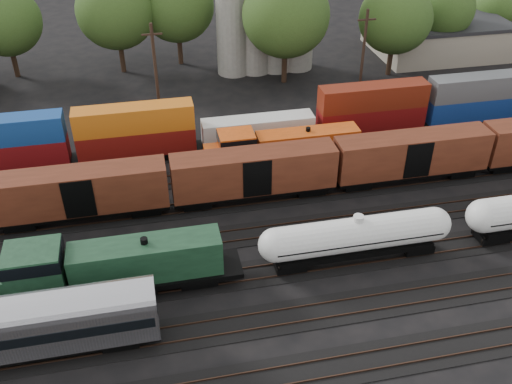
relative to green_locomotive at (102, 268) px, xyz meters
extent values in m
plane|color=black|center=(17.96, 5.00, -2.77)|extent=(600.00, 600.00, 0.00)
cube|color=black|center=(17.96, -10.00, -2.73)|extent=(180.00, 3.20, 0.08)
cube|color=#382319|center=(17.96, -10.72, -2.65)|extent=(180.00, 0.08, 0.16)
cube|color=#382319|center=(17.96, -9.28, -2.65)|extent=(180.00, 0.08, 0.16)
cube|color=black|center=(17.96, -5.00, -2.73)|extent=(180.00, 3.20, 0.08)
cube|color=#382319|center=(17.96, -5.72, -2.65)|extent=(180.00, 0.08, 0.16)
cube|color=#382319|center=(17.96, -4.28, -2.65)|extent=(180.00, 0.08, 0.16)
cube|color=black|center=(17.96, 0.00, -2.73)|extent=(180.00, 3.20, 0.08)
cube|color=#382319|center=(17.96, -0.72, -2.65)|extent=(180.00, 0.08, 0.16)
cube|color=#382319|center=(17.96, 0.72, -2.65)|extent=(180.00, 0.08, 0.16)
cube|color=black|center=(17.96, 5.00, -2.73)|extent=(180.00, 3.20, 0.08)
cube|color=#382319|center=(17.96, 4.28, -2.65)|extent=(180.00, 0.08, 0.16)
cube|color=#382319|center=(17.96, 5.72, -2.65)|extent=(180.00, 0.08, 0.16)
cube|color=black|center=(17.96, 10.00, -2.73)|extent=(180.00, 3.20, 0.08)
cube|color=#382319|center=(17.96, 9.28, -2.65)|extent=(180.00, 0.08, 0.16)
cube|color=#382319|center=(17.96, 10.72, -2.65)|extent=(180.00, 0.08, 0.16)
cube|color=black|center=(17.96, 15.00, -2.73)|extent=(180.00, 3.20, 0.08)
cube|color=#382319|center=(17.96, 14.28, -2.65)|extent=(180.00, 0.08, 0.16)
cube|color=#382319|center=(17.96, 15.72, -2.65)|extent=(180.00, 0.08, 0.16)
cube|color=black|center=(17.96, 20.00, -2.73)|extent=(180.00, 3.20, 0.08)
cube|color=#382319|center=(17.96, 19.28, -2.65)|extent=(180.00, 0.08, 0.16)
cube|color=#382319|center=(17.96, 20.72, -2.65)|extent=(180.00, 0.08, 0.16)
cube|color=black|center=(1.02, 0.00, -1.38)|extent=(18.48, 3.15, 0.43)
cube|color=black|center=(1.02, 0.00, -1.87)|extent=(5.44, 2.39, 0.87)
cube|color=#183B23|center=(3.23, 0.00, 0.31)|extent=(11.09, 2.61, 2.94)
cube|color=#183B23|center=(-4.53, 0.00, 0.63)|extent=(3.91, 3.15, 3.59)
cube|color=black|center=(-4.53, 0.00, 1.77)|extent=(4.02, 3.26, 0.98)
cube|color=#183B23|center=(-7.12, 0.00, -0.18)|extent=(1.74, 2.61, 1.96)
cylinder|color=black|center=(3.23, 0.00, 1.94)|extent=(0.54, 0.54, 0.54)
cube|color=black|center=(-4.90, 0.00, -2.09)|extent=(2.83, 2.17, 0.76)
cube|color=black|center=(6.93, 0.00, -2.09)|extent=(2.83, 2.17, 0.76)
cylinder|color=white|center=(19.65, 0.00, -0.09)|extent=(13.22, 2.72, 2.72)
sphere|color=white|center=(13.03, 0.00, -0.09)|extent=(2.72, 2.72, 2.72)
sphere|color=white|center=(26.26, 0.00, -0.09)|extent=(2.72, 2.72, 2.72)
cylinder|color=white|center=(19.65, 0.00, 1.46)|extent=(0.85, 0.85, 0.47)
cube|color=black|center=(19.65, 0.00, -0.09)|extent=(13.53, 2.86, 0.08)
cube|color=black|center=(19.65, 0.00, -1.59)|extent=(12.77, 2.07, 0.47)
cube|color=black|center=(14.24, 0.00, -2.15)|extent=(2.44, 1.88, 0.66)
cube|color=black|center=(25.06, 0.00, -2.15)|extent=(2.44, 1.88, 0.66)
sphere|color=white|center=(30.64, 0.00, 0.02)|extent=(2.84, 2.84, 2.84)
cube|color=black|center=(31.90, 0.00, -2.13)|extent=(2.54, 1.96, 0.68)
cube|color=black|center=(0.96, -5.00, -2.15)|extent=(2.46, 1.89, 0.66)
cube|color=black|center=(17.88, 15.00, -1.52)|extent=(17.24, 2.78, 0.38)
cube|color=black|center=(17.88, 15.00, -1.95)|extent=(4.79, 2.11, 0.77)
cube|color=#C84811|center=(19.95, 15.00, -0.04)|extent=(10.34, 2.30, 2.59)
cube|color=#C84811|center=(12.71, 15.00, 0.25)|extent=(3.45, 2.78, 3.16)
cube|color=black|center=(12.71, 15.00, 1.26)|extent=(3.54, 2.87, 0.86)
cube|color=#C84811|center=(10.30, 15.00, -0.47)|extent=(1.53, 2.30, 1.72)
cylinder|color=black|center=(19.95, 15.00, 1.40)|extent=(0.48, 0.48, 0.48)
cube|color=black|center=(12.37, 15.00, -2.14)|extent=(2.49, 1.92, 0.67)
cube|color=black|center=(23.40, 15.00, -2.14)|extent=(2.49, 1.92, 0.67)
cube|color=black|center=(-1.97, 10.00, -1.57)|extent=(15.00, 2.60, 0.40)
cube|color=#552314|center=(-1.97, 10.00, 0.53)|extent=(15.00, 2.90, 3.80)
cube|color=black|center=(13.43, 10.00, -1.57)|extent=(15.00, 2.60, 0.40)
cube|color=#552314|center=(13.43, 10.00, 0.53)|extent=(15.00, 2.90, 3.80)
cube|color=black|center=(28.83, 10.00, -1.57)|extent=(15.00, 2.60, 0.40)
cube|color=#552314|center=(28.83, 10.00, 0.53)|extent=(15.00, 2.90, 3.80)
cube|color=black|center=(17.96, 20.00, -2.27)|extent=(160.00, 2.60, 0.60)
cube|color=maroon|center=(-9.66, 20.00, -0.67)|extent=(12.00, 2.40, 2.60)
cube|color=navy|center=(-9.66, 20.00, 1.93)|extent=(12.00, 2.40, 2.60)
cube|color=maroon|center=(3.14, 20.00, -0.67)|extent=(12.00, 2.40, 2.60)
cube|color=#CF6615|center=(3.14, 20.00, 1.93)|extent=(12.00, 2.40, 2.60)
cube|color=silver|center=(15.94, 20.00, -0.67)|extent=(12.00, 2.40, 2.60)
cube|color=maroon|center=(28.74, 20.00, -0.67)|extent=(12.00, 2.40, 2.60)
cube|color=maroon|center=(28.74, 20.00, 1.93)|extent=(12.00, 2.40, 2.60)
cube|color=navy|center=(41.54, 20.00, -0.67)|extent=(12.00, 2.40, 2.60)
cube|color=#545759|center=(41.54, 20.00, 1.93)|extent=(12.00, 2.40, 2.60)
cylinder|color=gray|center=(16.96, 41.00, 6.23)|extent=(4.40, 4.40, 18.00)
cylinder|color=gray|center=(19.96, 41.00, 6.23)|extent=(4.40, 4.40, 18.00)
cylinder|color=gray|center=(22.96, 41.00, 6.23)|extent=(4.40, 4.40, 18.00)
cylinder|color=gray|center=(25.96, 41.00, 6.23)|extent=(4.40, 4.40, 18.00)
cube|color=#9E937F|center=(47.96, 43.00, -0.47)|extent=(18.00, 14.00, 4.60)
cube|color=#232326|center=(47.96, 43.00, 2.08)|extent=(18.36, 14.28, 0.50)
cylinder|color=black|center=(-12.26, 45.77, -1.03)|extent=(0.70, 0.70, 3.50)
ellipsoid|color=#37561F|center=(-12.26, 45.77, 4.84)|extent=(9.49, 9.49, 8.99)
cylinder|color=black|center=(2.02, 44.49, -0.85)|extent=(0.70, 0.70, 3.84)
ellipsoid|color=#37561F|center=(2.02, 44.49, 5.60)|extent=(10.43, 10.43, 9.88)
cylinder|color=black|center=(10.13, 45.86, -0.89)|extent=(0.70, 0.70, 3.76)
ellipsoid|color=#37561F|center=(10.13, 45.86, 5.42)|extent=(10.21, 10.21, 9.67)
cylinder|color=black|center=(23.01, 36.39, -0.73)|extent=(0.70, 0.70, 4.10)
ellipsoid|color=#37561F|center=(23.01, 36.39, 6.15)|extent=(11.12, 11.12, 10.54)
cylinder|color=black|center=(37.72, 35.94, -1.00)|extent=(0.70, 0.70, 3.55)
ellipsoid|color=#37561F|center=(37.72, 35.94, 4.95)|extent=(9.62, 9.62, 9.12)
cylinder|color=black|center=(46.72, 40.37, -1.12)|extent=(0.70, 0.70, 3.31)
ellipsoid|color=#37561F|center=(46.72, 40.37, 4.45)|extent=(9.00, 9.00, 8.52)
cylinder|color=black|center=(58.67, 45.54, -1.59)|extent=(0.70, 0.70, 2.38)
ellipsoid|color=#37561F|center=(58.67, 45.54, 2.40)|extent=(6.45, 6.45, 6.11)
cylinder|color=black|center=(5.96, 27.00, 3.23)|extent=(0.36, 0.36, 12.00)
cube|color=black|center=(5.96, 27.00, 8.03)|extent=(2.20, 0.18, 0.18)
cylinder|color=black|center=(29.96, 27.00, 3.23)|extent=(0.36, 0.36, 12.00)
cube|color=black|center=(29.96, 27.00, 8.03)|extent=(2.20, 0.18, 0.18)
camera|label=1|loc=(4.55, -32.99, 28.00)|focal=40.00mm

